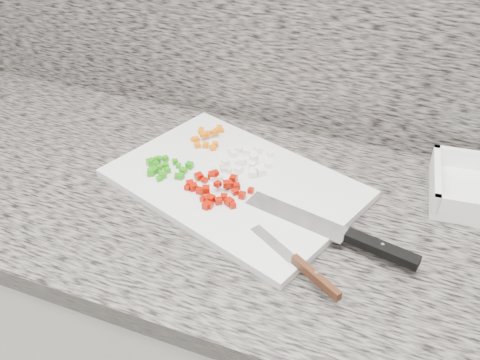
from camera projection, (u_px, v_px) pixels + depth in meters
name	position (u px, v px, depth m)	size (l,w,h in m)	color
cabinet	(259.00, 356.00, 1.30)	(3.92, 0.62, 0.86)	silver
countertop	(264.00, 214.00, 1.03)	(3.96, 0.64, 0.04)	#66615A
backsplash	(318.00, 1.00, 1.07)	(3.92, 0.02, 0.60)	#66615A
cutting_board	(234.00, 184.00, 1.06)	(0.47, 0.32, 0.02)	silver
carrot_pile	(208.00, 137.00, 1.17)	(0.07, 0.10, 0.02)	orange
onion_pile	(249.00, 161.00, 1.10)	(0.11, 0.11, 0.02)	white
green_pepper_pile	(165.00, 168.00, 1.08)	(0.10, 0.08, 0.02)	#22890C
red_pepper_pile	(216.00, 190.00, 1.02)	(0.13, 0.12, 0.02)	#9F0F02
garlic_pile	(220.00, 172.00, 1.07)	(0.06, 0.06, 0.01)	beige
chef_knife	(351.00, 237.00, 0.92)	(0.32, 0.10, 0.02)	white
paring_knife	(304.00, 268.00, 0.86)	(0.19, 0.12, 0.02)	white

